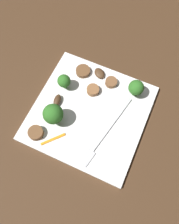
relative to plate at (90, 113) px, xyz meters
name	(u,v)px	position (x,y,z in m)	size (l,w,h in m)	color
ground_plane	(90,114)	(0.00, 0.00, -0.01)	(1.40, 1.40, 0.00)	#422B19
plate	(90,113)	(0.00, 0.00, 0.00)	(0.24, 0.24, 0.01)	white
fork	(104,135)	(0.04, 0.05, 0.01)	(0.18, 0.05, 0.00)	silver
broccoli_floret_0	(64,81)	(-0.03, -0.08, 0.03)	(0.03, 0.03, 0.04)	#347525
broccoli_floret_1	(53,114)	(0.05, -0.06, 0.04)	(0.04, 0.04, 0.06)	#347525
broccoli_floret_2	(136,88)	(-0.08, 0.07, 0.03)	(0.03, 0.03, 0.05)	#347525
sausage_slice_0	(36,133)	(0.09, -0.08, 0.01)	(0.03, 0.03, 0.01)	brown
sausage_slice_1	(83,71)	(-0.09, -0.06, 0.01)	(0.03, 0.03, 0.01)	brown
sausage_slice_2	(111,82)	(-0.09, 0.02, 0.01)	(0.03, 0.03, 0.01)	brown
sausage_slice_3	(93,90)	(-0.05, -0.01, 0.01)	(0.03, 0.03, 0.01)	brown
mushroom_0	(57,100)	(0.01, -0.08, 0.01)	(0.03, 0.02, 0.01)	#422B19
mushroom_1	(99,73)	(-0.10, -0.02, 0.01)	(0.03, 0.02, 0.01)	#4C331E
pepper_strip_1	(53,139)	(0.09, -0.04, 0.01)	(0.05, 0.00, 0.00)	orange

